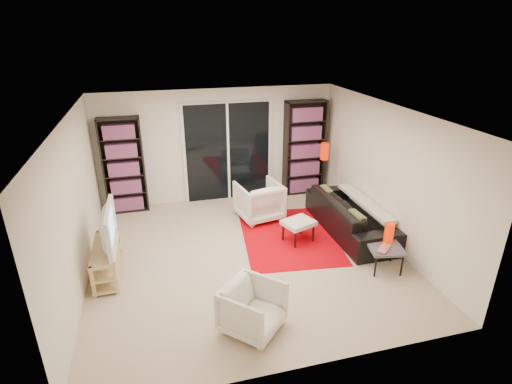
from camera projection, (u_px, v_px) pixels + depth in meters
floor at (246, 255)px, 6.74m from camera, size 5.00×5.00×0.00m
wall_back at (218, 146)px, 8.50m from camera, size 5.00×0.02×2.40m
wall_front at (303, 280)px, 4.05m from camera, size 5.00×0.02×2.40m
wall_left at (75, 206)px, 5.68m from camera, size 0.02×5.00×2.40m
wall_right at (387, 175)px, 6.86m from camera, size 0.02×5.00×2.40m
ceiling at (245, 113)px, 5.81m from camera, size 5.00×5.00×0.02m
sliding_door at (228, 152)px, 8.57m from camera, size 1.92×0.08×2.16m
bookshelf_left at (124, 166)px, 7.98m from camera, size 0.80×0.30×1.95m
bookshelf_right at (304, 148)px, 8.86m from camera, size 0.90×0.30×2.10m
tv_stand at (107, 260)px, 6.10m from camera, size 0.36×1.13×0.50m
tv at (103, 228)px, 5.89m from camera, size 0.14×1.09×0.63m
rug at (289, 236)px, 7.32m from camera, size 1.90×2.40×0.01m
sofa at (350, 215)px, 7.39m from camera, size 0.89×2.25×0.66m
armchair_back at (259, 201)px, 7.88m from camera, size 0.94×0.95×0.75m
armchair_front at (253, 308)px, 4.99m from camera, size 0.97×0.97×0.63m
ottoman at (299, 224)px, 7.04m from camera, size 0.63×0.57×0.40m
side_table at (385, 249)px, 6.22m from camera, size 0.61×0.61×0.40m
laptop at (387, 249)px, 6.10m from camera, size 0.38×0.37×0.03m
table_lamp at (389, 233)px, 6.28m from camera, size 0.15×0.15×0.33m
floor_lamp at (324, 158)px, 8.45m from camera, size 0.19×0.19×1.29m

